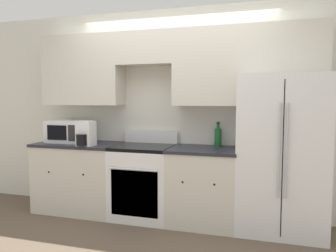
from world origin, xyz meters
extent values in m
plane|color=brown|center=(0.00, 0.00, 0.00)|extent=(12.00, 12.00, 0.00)
cube|color=silver|center=(0.00, 0.66, 1.30)|extent=(8.00, 0.06, 2.60)
cube|color=beige|center=(-1.21, 0.46, 1.84)|extent=(1.07, 0.33, 0.90)
cube|color=beige|center=(-0.32, 0.46, 2.09)|extent=(0.72, 0.33, 0.41)
cube|color=beige|center=(0.90, 0.46, 1.84)|extent=(1.71, 0.33, 0.90)
cube|color=beige|center=(-1.21, 0.31, 0.43)|extent=(1.07, 0.62, 0.86)
cube|color=#23232D|center=(-1.21, 0.31, 0.88)|extent=(1.10, 0.64, 0.03)
sphere|color=black|center=(-1.46, 0.00, 0.56)|extent=(0.03, 0.03, 0.03)
sphere|color=black|center=(-0.97, 0.00, 0.56)|extent=(0.03, 0.03, 0.03)
cube|color=beige|center=(0.43, 0.31, 0.43)|extent=(0.78, 0.62, 0.86)
cube|color=#23232D|center=(0.43, 0.31, 0.88)|extent=(0.80, 0.64, 0.03)
sphere|color=black|center=(0.26, 0.00, 0.56)|extent=(0.03, 0.03, 0.03)
sphere|color=black|center=(0.61, 0.00, 0.56)|extent=(0.03, 0.03, 0.03)
cube|color=white|center=(-0.32, 0.31, 0.43)|extent=(0.72, 0.62, 0.85)
cube|color=black|center=(-0.32, 0.01, 0.38)|extent=(0.58, 0.01, 0.55)
cube|color=black|center=(-0.32, 0.31, 0.87)|extent=(0.72, 0.62, 0.04)
cube|color=white|center=(-0.32, 0.59, 0.97)|extent=(0.72, 0.04, 0.16)
cylinder|color=silver|center=(-0.32, -0.02, 0.67)|extent=(0.58, 0.02, 0.02)
cube|color=white|center=(1.29, 0.36, 0.86)|extent=(0.93, 0.71, 1.73)
cube|color=black|center=(1.29, 0.00, 0.86)|extent=(0.01, 0.01, 1.59)
cylinder|color=#B7B7BC|center=(1.25, -0.02, 0.95)|extent=(0.02, 0.02, 0.95)
cylinder|color=#B7B7BC|center=(1.32, -0.02, 0.95)|extent=(0.02, 0.02, 0.95)
cube|color=white|center=(-1.39, 0.37, 1.04)|extent=(0.51, 0.41, 0.29)
cube|color=black|center=(-1.43, 0.15, 1.04)|extent=(0.28, 0.01, 0.19)
cube|color=#262628|center=(-1.21, 0.15, 1.04)|extent=(0.11, 0.01, 0.20)
cylinder|color=#195928|center=(0.57, 0.54, 1.00)|extent=(0.08, 0.08, 0.21)
cylinder|color=#195928|center=(0.57, 0.54, 1.14)|extent=(0.04, 0.04, 0.06)
cylinder|color=black|center=(0.57, 0.54, 1.18)|extent=(0.04, 0.04, 0.02)
cube|color=white|center=(-0.98, 0.11, 1.05)|extent=(0.19, 0.18, 0.30)
cylinder|color=black|center=(-0.98, 0.01, 0.98)|extent=(0.13, 0.13, 0.14)
camera|label=1|loc=(1.11, -3.41, 1.47)|focal=35.00mm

